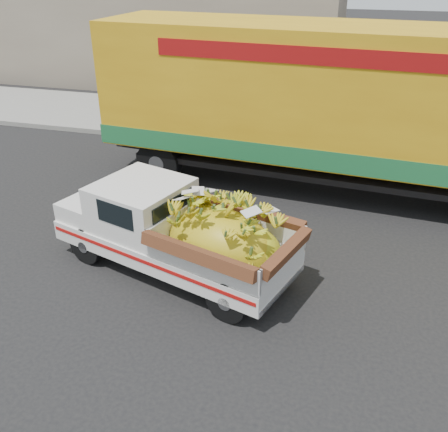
# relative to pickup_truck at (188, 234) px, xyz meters

# --- Properties ---
(ground) EXTENTS (100.00, 100.00, 0.00)m
(ground) POSITION_rel_pickup_truck_xyz_m (0.43, 0.41, -0.83)
(ground) COLOR black
(ground) RESTS_ON ground
(curb) EXTENTS (60.00, 0.25, 0.15)m
(curb) POSITION_rel_pickup_truck_xyz_m (0.43, 6.77, -0.75)
(curb) COLOR gray
(curb) RESTS_ON ground
(sidewalk) EXTENTS (60.00, 4.00, 0.14)m
(sidewalk) POSITION_rel_pickup_truck_xyz_m (0.43, 8.87, -0.76)
(sidewalk) COLOR gray
(sidewalk) RESTS_ON ground
(building_left) EXTENTS (18.00, 6.00, 5.00)m
(building_left) POSITION_rel_pickup_truck_xyz_m (-7.57, 14.77, 1.67)
(building_left) COLOR gray
(building_left) RESTS_ON ground
(pickup_truck) EXTENTS (4.66, 2.83, 1.54)m
(pickup_truck) POSITION_rel_pickup_truck_xyz_m (0.00, 0.00, 0.00)
(pickup_truck) COLOR black
(pickup_truck) RESTS_ON ground
(semi_trailer) EXTENTS (12.04, 3.43, 3.80)m
(semi_trailer) POSITION_rel_pickup_truck_xyz_m (2.54, 4.31, 1.29)
(semi_trailer) COLOR black
(semi_trailer) RESTS_ON ground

